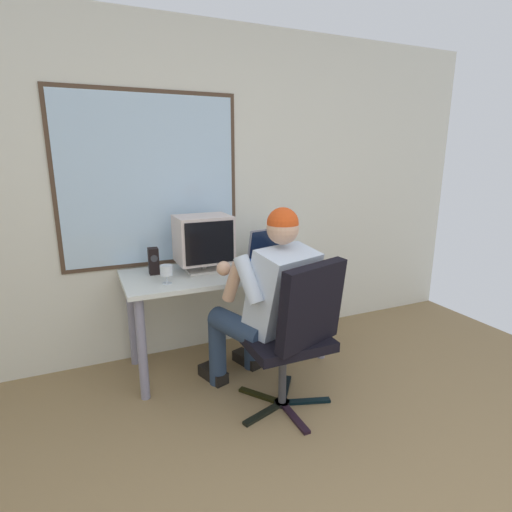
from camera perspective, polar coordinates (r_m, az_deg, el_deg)
The scene contains 9 objects.
wall_rear at distance 3.17m, azimuth -9.07°, elevation 8.65°, with size 5.18×0.08×2.51m.
desk at distance 2.99m, azimuth -3.99°, elevation -3.97°, with size 1.50×0.64×0.74m.
office_chair at distance 2.41m, azimuth 5.73°, elevation -10.17°, with size 0.62×0.60×0.98m.
person_seated at distance 2.55m, azimuth 1.46°, elevation -6.26°, with size 0.67×0.88×1.27m.
crt_monitor at distance 2.88m, azimuth -7.53°, elevation 2.33°, with size 0.39×0.31×0.40m.
laptop at distance 3.15m, azimuth 2.45°, elevation 0.38°, with size 0.40×0.38×0.26m.
wine_glass at distance 2.67m, azimuth -12.65°, elevation -2.12°, with size 0.08×0.08×0.13m.
desk_speaker at distance 2.91m, azimuth -14.40°, elevation -0.70°, with size 0.07×0.09×0.19m.
coffee_mug at distance 2.86m, azimuth -0.66°, elevation -1.49°, with size 0.09×0.09×0.09m.
Camera 1 is at (-0.82, -0.31, 1.56)m, focal length 28.05 mm.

